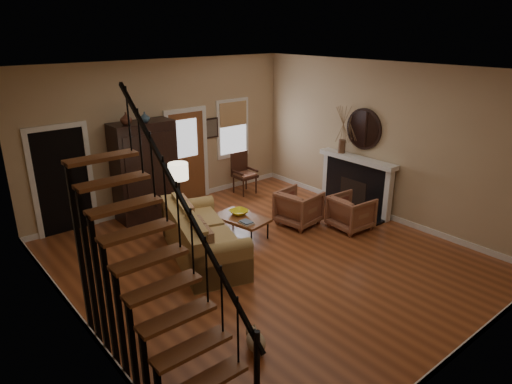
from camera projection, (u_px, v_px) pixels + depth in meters
room at (190, 162)px, 8.72m from camera, size 7.00×7.33×3.30m
staircase at (154, 251)px, 5.06m from camera, size 0.94×2.80×3.20m
fireplace at (357, 179)px, 10.20m from camera, size 0.33×1.95×2.30m
armoire at (145, 171)px, 9.71m from camera, size 1.30×0.60×2.10m
vase_a at (126, 119)px, 9.03m from camera, size 0.24×0.24×0.25m
vase_b at (145, 117)px, 9.27m from camera, size 0.20×0.20×0.21m
sofa at (203, 235)px, 8.13m from camera, size 1.64×2.52×0.87m
coffee_table at (242, 227)px, 9.04m from camera, size 0.81×1.17×0.41m
bowl at (239, 212)px, 9.09m from camera, size 0.37×0.37×0.09m
books at (246, 222)px, 8.67m from camera, size 0.20×0.27×0.05m
armchair_left at (351, 212)px, 9.35m from camera, size 0.82×0.80×0.70m
armchair_right at (299, 208)px, 9.55m from camera, size 0.91×0.89×0.74m
floor_lamp at (180, 204)px, 8.59m from camera, size 0.46×0.46×1.59m
side_chair at (245, 174)px, 11.28m from camera, size 0.54×0.54×1.02m
dog at (256, 343)px, 5.81m from camera, size 0.36×0.46×0.29m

